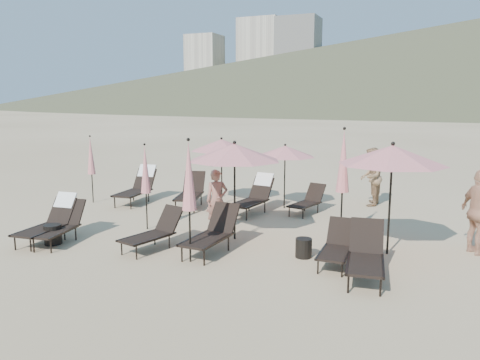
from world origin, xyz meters
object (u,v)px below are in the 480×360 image
at_px(umbrella_open_2, 221,145).
at_px(beachgoer_c, 479,212).
at_px(lounger_5, 366,255).
at_px(umbrella_open_1, 392,155).
at_px(lounger_6, 138,186).
at_px(umbrella_closed_3, 145,170).
at_px(lounger_7, 191,192).
at_px(umbrella_open_3, 285,151).
at_px(umbrella_open_0, 235,152).
at_px(beachgoer_b, 371,177).
at_px(umbrella_closed_0, 189,177).
at_px(lounger_0, 60,225).
at_px(beachgoer_a, 217,200).
at_px(umbrella_closed_2, 91,156).
at_px(lounger_2, 154,231).
at_px(side_table_1, 304,248).
at_px(lounger_1, 50,220).
at_px(lounger_4, 337,246).
at_px(lounger_9, 308,201).
at_px(side_table_0, 53,234).
at_px(lounger_3, 212,232).
at_px(umbrella_closed_1, 343,162).
at_px(lounger_8, 254,195).

xyz_separation_m(umbrella_open_2, beachgoer_c, (7.44, -2.44, -1.00)).
relative_size(lounger_5, umbrella_open_1, 0.73).
height_order(lounger_6, umbrella_closed_3, umbrella_closed_3).
xyz_separation_m(lounger_7, umbrella_open_3, (2.85, 0.98, 1.33)).
bearing_deg(umbrella_open_0, beachgoer_b, 64.12).
relative_size(lounger_5, beachgoer_c, 0.95).
relative_size(umbrella_open_2, umbrella_closed_3, 0.96).
bearing_deg(umbrella_open_0, umbrella_closed_0, -95.91).
bearing_deg(lounger_0, beachgoer_c, 7.29).
height_order(beachgoer_a, beachgoer_b, beachgoer_b).
bearing_deg(umbrella_closed_2, lounger_2, -36.24).
bearing_deg(lounger_2, beachgoer_a, 87.38).
bearing_deg(side_table_1, lounger_1, -168.60).
bearing_deg(lounger_5, beachgoer_b, 89.70).
relative_size(lounger_0, umbrella_open_1, 0.69).
xyz_separation_m(lounger_4, umbrella_open_2, (-4.71, 4.36, 1.55)).
distance_m(umbrella_open_0, umbrella_closed_2, 6.43).
distance_m(lounger_0, lounger_7, 4.77).
xyz_separation_m(lounger_9, umbrella_closed_2, (-7.04, -1.33, 1.18)).
xyz_separation_m(side_table_0, beachgoer_b, (6.35, 7.31, 0.71)).
relative_size(umbrella_open_2, beachgoer_c, 1.16).
height_order(lounger_3, umbrella_open_1, umbrella_open_1).
distance_m(lounger_1, umbrella_closed_1, 7.24).
relative_size(side_table_1, beachgoer_c, 0.22).
relative_size(lounger_0, lounger_5, 0.95).
relative_size(lounger_3, beachgoer_a, 1.11).
bearing_deg(lounger_5, lounger_2, 173.51).
height_order(umbrella_open_1, side_table_0, umbrella_open_1).
xyz_separation_m(lounger_7, umbrella_closed_2, (-3.32, -0.76, 1.08)).
bearing_deg(side_table_0, lounger_9, 48.59).
distance_m(lounger_0, umbrella_closed_2, 4.70).
height_order(lounger_9, side_table_1, lounger_9).
distance_m(umbrella_open_1, beachgoer_a, 4.60).
relative_size(beachgoer_a, beachgoer_c, 0.84).
bearing_deg(umbrella_open_0, umbrella_closed_2, 161.90).
bearing_deg(umbrella_open_1, beachgoer_c, 23.98).
bearing_deg(umbrella_closed_2, lounger_8, 7.77).
relative_size(lounger_3, side_table_1, 4.20).
relative_size(lounger_5, umbrella_closed_0, 0.69).
distance_m(lounger_0, side_table_1, 5.82).
height_order(umbrella_open_3, umbrella_closed_1, umbrella_closed_1).
xyz_separation_m(lounger_2, beachgoer_c, (6.80, 2.55, 0.53)).
height_order(lounger_3, lounger_5, lounger_5).
height_order(lounger_5, umbrella_open_0, umbrella_open_0).
height_order(lounger_4, umbrella_open_3, umbrella_open_3).
height_order(lounger_4, lounger_8, lounger_8).
xyz_separation_m(lounger_3, umbrella_open_3, (0.12, 4.89, 1.35)).
bearing_deg(lounger_9, umbrella_closed_1, -43.37).
distance_m(lounger_6, side_table_0, 4.79).
distance_m(lounger_7, beachgoer_c, 8.36).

